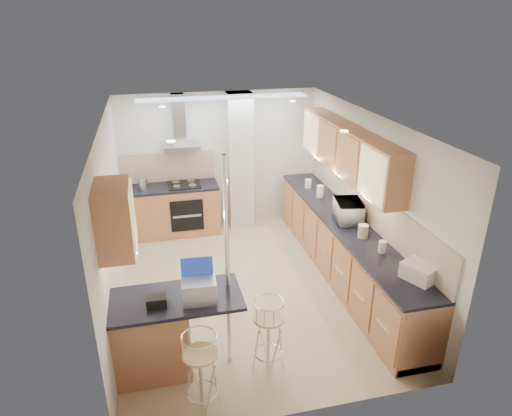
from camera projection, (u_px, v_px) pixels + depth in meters
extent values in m
plane|color=tan|center=(247.00, 287.00, 6.80)|extent=(4.80, 4.80, 0.00)
cube|color=silver|center=(219.00, 160.00, 8.45)|extent=(3.60, 0.04, 2.50)
cube|color=silver|center=(303.00, 311.00, 4.16)|extent=(3.60, 0.04, 2.50)
cube|color=silver|center=(112.00, 223.00, 5.93)|extent=(0.04, 4.80, 2.50)
cube|color=silver|center=(367.00, 199.00, 6.69)|extent=(0.04, 4.80, 2.50)
cube|color=silver|center=(246.00, 120.00, 5.81)|extent=(3.60, 4.80, 0.02)
cube|color=#9E663F|center=(348.00, 150.00, 6.76)|extent=(0.34, 3.00, 0.72)
cube|color=#9E663F|center=(114.00, 219.00, 4.51)|extent=(0.34, 0.62, 0.72)
cube|color=beige|center=(365.00, 203.00, 6.71)|extent=(0.03, 4.40, 0.56)
cube|color=beige|center=(168.00, 167.00, 8.27)|extent=(1.70, 0.03, 0.56)
cube|color=silver|center=(240.00, 162.00, 8.35)|extent=(0.45, 0.40, 2.50)
cube|color=#A6A8AA|center=(181.00, 146.00, 7.94)|extent=(0.62, 0.48, 0.08)
cube|color=#A6A8AA|center=(179.00, 119.00, 7.89)|extent=(0.22, 0.20, 0.88)
cylinder|color=white|center=(227.00, 266.00, 4.90)|extent=(0.05, 0.05, 2.50)
cube|color=black|center=(187.00, 216.00, 8.07)|extent=(0.58, 0.02, 0.58)
cube|color=black|center=(184.00, 185.00, 8.16)|extent=(0.58, 0.50, 0.02)
cube|color=#CDB97B|center=(223.00, 98.00, 7.43)|extent=(2.80, 0.35, 0.02)
cube|color=#9E663F|center=(343.00, 249.00, 6.94)|extent=(0.60, 4.40, 0.88)
cube|color=black|center=(346.00, 222.00, 6.76)|extent=(0.63, 4.40, 0.04)
cube|color=#9E663F|center=(172.00, 211.00, 8.30)|extent=(1.70, 0.60, 0.88)
cube|color=black|center=(170.00, 187.00, 8.12)|extent=(1.70, 0.63, 0.04)
cube|color=#9E663F|center=(177.00, 335.00, 5.09)|extent=(1.35, 0.62, 0.90)
cube|color=black|center=(174.00, 300.00, 4.90)|extent=(1.47, 0.72, 0.04)
imported|color=silver|center=(349.00, 211.00, 6.71)|extent=(0.46, 0.61, 0.30)
cube|color=#ACAFB4|center=(199.00, 290.00, 4.81)|extent=(0.37, 0.29, 0.25)
cube|color=black|center=(156.00, 301.00, 4.74)|extent=(0.21, 0.16, 0.11)
cylinder|color=white|center=(320.00, 191.00, 7.60)|extent=(0.13, 0.13, 0.20)
cylinder|color=white|center=(308.00, 183.00, 8.02)|extent=(0.14, 0.14, 0.15)
cylinder|color=beige|center=(363.00, 231.00, 6.23)|extent=(0.18, 0.18, 0.18)
cylinder|color=silver|center=(382.00, 247.00, 5.85)|extent=(0.12, 0.12, 0.16)
cube|color=white|center=(420.00, 272.00, 5.24)|extent=(0.42, 0.46, 0.19)
cylinder|color=#A6A8AA|center=(143.00, 184.00, 7.90)|extent=(0.16, 0.16, 0.21)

